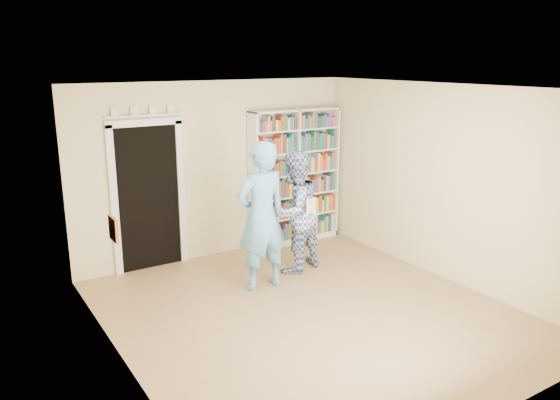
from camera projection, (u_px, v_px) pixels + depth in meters
name	position (u px, v px, depth m)	size (l,w,h in m)	color
floor	(309.00, 312.00, 6.69)	(5.00, 5.00, 0.00)	#A2724E
ceiling	(312.00, 88.00, 6.00)	(5.00, 5.00, 0.00)	white
wall_back	(216.00, 170.00, 8.38)	(4.50, 4.50, 0.00)	beige
wall_left	(118.00, 240.00, 5.18)	(5.00, 5.00, 0.00)	beige
wall_right	(444.00, 183.00, 7.51)	(5.00, 5.00, 0.00)	beige
bookshelf	(295.00, 176.00, 9.02)	(1.62, 0.30, 2.22)	white
doorway	(148.00, 190.00, 7.84)	(1.10, 0.08, 2.43)	black
wall_art	(114.00, 229.00, 5.34)	(0.03, 0.25, 0.25)	brown
man_blue	(262.00, 217.00, 7.17)	(0.73, 0.48, 2.00)	#61A6D9
man_plaid	(294.00, 212.00, 7.81)	(0.86, 0.67, 1.76)	#2E4D8E
paper_sheet	(311.00, 208.00, 7.64)	(0.21, 0.01, 0.29)	white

